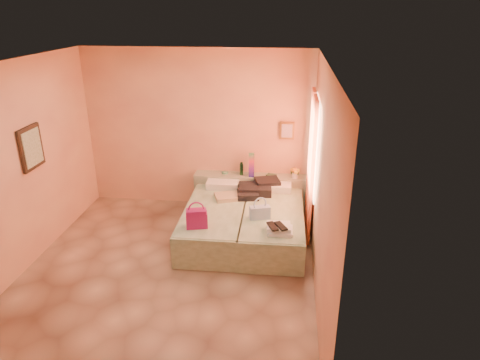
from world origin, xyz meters
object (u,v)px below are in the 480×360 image
object	(u,v)px
bed_right	(272,225)
flower_vase	(295,172)
magenta_handbag	(197,218)
blue_handbag	(260,212)
headboard_ledge	(252,192)
towel_stack	(280,229)
green_book	(271,175)
water_bottle	(241,169)
bed_left	(216,222)

from	to	relation	value
bed_right	flower_vase	distance (m)	1.17
magenta_handbag	blue_handbag	xyz separation A→B (m)	(0.87, 0.37, -0.04)
headboard_ledge	bed_right	size ratio (longest dim) A/B	1.02
headboard_ledge	towel_stack	distance (m)	1.82
green_book	flower_vase	world-z (taller)	flower_vase
bed_right	flower_vase	xyz separation A→B (m)	(0.33, 1.00, 0.51)
water_bottle	magenta_handbag	world-z (taller)	water_bottle
headboard_ledge	bed_right	xyz separation A→B (m)	(0.41, -1.05, -0.08)
flower_vase	bed_left	bearing A→B (deg)	-140.89
flower_vase	bed_right	bearing A→B (deg)	-108.15
bed_right	flower_vase	bearing A→B (deg)	71.06
magenta_handbag	water_bottle	bearing A→B (deg)	61.63
bed_right	green_book	distance (m)	1.13
headboard_ledge	flower_vase	size ratio (longest dim) A/B	8.98
headboard_ledge	magenta_handbag	bearing A→B (deg)	-110.57
towel_stack	blue_handbag	bearing A→B (deg)	129.01
bed_right	blue_handbag	bearing A→B (deg)	-123.27
green_book	flower_vase	size ratio (longest dim) A/B	0.72
flower_vase	headboard_ledge	bearing A→B (deg)	175.95
blue_handbag	towel_stack	world-z (taller)	blue_handbag
water_bottle	green_book	xyz separation A→B (m)	(0.53, -0.01, -0.10)
water_bottle	towel_stack	distance (m)	1.89
bed_right	magenta_handbag	xyz separation A→B (m)	(-1.05, -0.65, 0.39)
magenta_handbag	green_book	bearing A→B (deg)	46.34
headboard_ledge	magenta_handbag	size ratio (longest dim) A/B	6.85
magenta_handbag	towel_stack	xyz separation A→B (m)	(1.18, -0.02, -0.09)
blue_handbag	headboard_ledge	bearing A→B (deg)	82.36
bed_left	blue_handbag	size ratio (longest dim) A/B	6.68
headboard_ledge	blue_handbag	bearing A→B (deg)	-80.17
flower_vase	towel_stack	world-z (taller)	flower_vase
headboard_ledge	bed_left	size ratio (longest dim) A/B	1.02
bed_right	water_bottle	xyz separation A→B (m)	(-0.61, 1.06, 0.51)
bed_right	blue_handbag	distance (m)	0.49
headboard_ledge	flower_vase	bearing A→B (deg)	-4.05
headboard_ledge	water_bottle	size ratio (longest dim) A/B	9.27
flower_vase	water_bottle	bearing A→B (deg)	176.22
green_book	water_bottle	bearing A→B (deg)	-161.48
headboard_ledge	flower_vase	distance (m)	0.86
headboard_ledge	water_bottle	bearing A→B (deg)	177.27
green_book	flower_vase	xyz separation A→B (m)	(0.40, -0.05, 0.10)
flower_vase	towel_stack	bearing A→B (deg)	-96.83
green_book	towel_stack	distance (m)	1.73
bed_right	magenta_handbag	size ratio (longest dim) A/B	6.68
bed_left	towel_stack	xyz separation A→B (m)	(1.03, -0.67, 0.30)
bed_left	bed_right	size ratio (longest dim) A/B	1.00
magenta_handbag	headboard_ledge	bearing A→B (deg)	55.66
headboard_ledge	water_bottle	distance (m)	0.48
bed_left	flower_vase	bearing A→B (deg)	38.32
bed_left	water_bottle	world-z (taller)	water_bottle
water_bottle	bed_left	bearing A→B (deg)	-105.45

